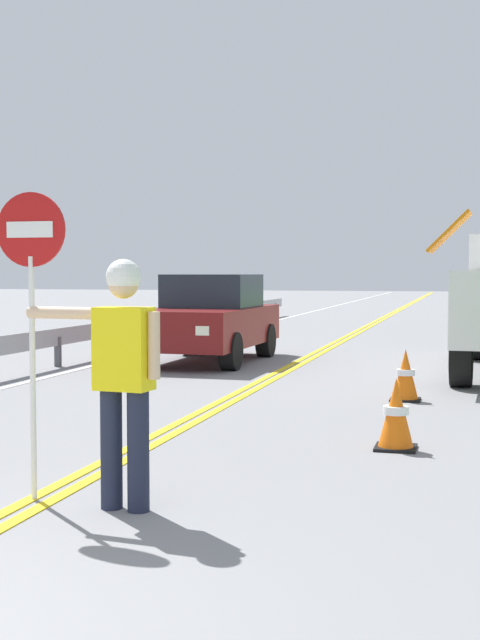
% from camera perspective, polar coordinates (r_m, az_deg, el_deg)
% --- Properties ---
extents(centerline_yellow_left, '(0.11, 110.00, 0.01)m').
position_cam_1_polar(centerline_yellow_left, '(23.17, 7.02, -1.13)').
color(centerline_yellow_left, yellow).
rests_on(centerline_yellow_left, ground).
extents(centerline_yellow_right, '(0.11, 110.00, 0.01)m').
position_cam_1_polar(centerline_yellow_right, '(23.15, 7.46, -1.14)').
color(centerline_yellow_right, yellow).
rests_on(centerline_yellow_right, ground).
extents(edge_line_left, '(0.12, 110.00, 0.01)m').
position_cam_1_polar(edge_line_left, '(23.91, -1.34, -0.98)').
color(edge_line_left, silver).
rests_on(edge_line_left, ground).
extents(flagger_worker, '(1.08, 0.28, 1.83)m').
position_cam_1_polar(flagger_worker, '(6.23, -7.84, -3.14)').
color(flagger_worker, '#1E2338').
rests_on(flagger_worker, ground).
extents(stop_sign_paddle, '(0.56, 0.04, 2.33)m').
position_cam_1_polar(stop_sign_paddle, '(6.59, -13.78, 2.92)').
color(stop_sign_paddle, silver).
rests_on(stop_sign_paddle, ground).
extents(oncoming_sedan_nearest, '(1.97, 4.13, 1.70)m').
position_cam_1_polar(oncoming_sedan_nearest, '(16.59, -2.04, 0.07)').
color(oncoming_sedan_nearest, maroon).
rests_on(oncoming_sedan_nearest, ground).
extents(traffic_cone_lead, '(0.40, 0.40, 0.70)m').
position_cam_1_polar(traffic_cone_lead, '(8.52, 10.39, -6.28)').
color(traffic_cone_lead, orange).
rests_on(traffic_cone_lead, ground).
extents(traffic_cone_mid, '(0.40, 0.40, 0.70)m').
position_cam_1_polar(traffic_cone_mid, '(11.76, 11.00, -3.69)').
color(traffic_cone_mid, orange).
rests_on(traffic_cone_mid, ground).
extents(guardrail_left_shoulder, '(0.10, 32.00, 0.71)m').
position_cam_1_polar(guardrail_left_shoulder, '(19.19, -7.43, -0.48)').
color(guardrail_left_shoulder, '#9EA0A3').
rests_on(guardrail_left_shoulder, ground).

